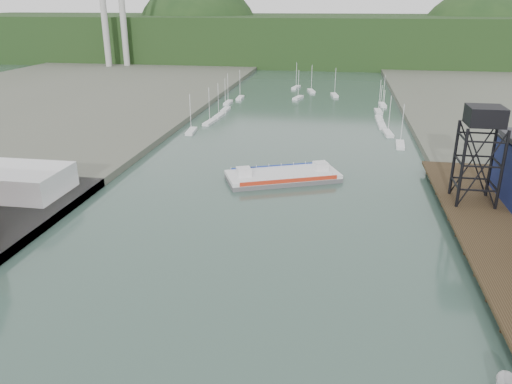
% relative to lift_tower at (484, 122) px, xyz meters
% --- Properties ---
extents(east_pier, '(14.00, 70.00, 2.45)m').
position_rel_lift_tower_xyz_m(east_pier, '(2.00, -13.00, -13.75)').
color(east_pier, black).
rests_on(east_pier, ground).
extents(white_shed, '(18.00, 12.00, 4.50)m').
position_rel_lift_tower_xyz_m(white_shed, '(-79.00, -8.00, -11.80)').
color(white_shed, silver).
rests_on(white_shed, west_quay).
extents(lift_tower, '(6.50, 6.50, 16.00)m').
position_rel_lift_tower_xyz_m(lift_tower, '(0.00, 0.00, 0.00)').
color(lift_tower, black).
rests_on(lift_tower, east_pier).
extents(marina_sailboats, '(57.71, 92.65, 0.90)m').
position_rel_lift_tower_xyz_m(marina_sailboats, '(-34.92, 80.46, -15.30)').
color(marina_sailboats, silver).
rests_on(marina_sailboats, ground).
extents(smokestacks, '(11.20, 8.20, 60.00)m').
position_rel_lift_tower_xyz_m(smokestacks, '(-141.00, 174.50, 14.35)').
color(smokestacks, '#A6A5A1').
rests_on(smokestacks, ground).
extents(distant_hills, '(500.00, 120.00, 80.00)m').
position_rel_lift_tower_xyz_m(distant_hills, '(-38.98, 243.35, -5.27)').
color(distant_hills, black).
rests_on(distant_hills, ground).
extents(chain_ferry, '(23.85, 16.79, 3.19)m').
position_rel_lift_tower_xyz_m(chain_ferry, '(-33.24, 11.14, -14.73)').
color(chain_ferry, '#535356').
rests_on(chain_ferry, ground).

